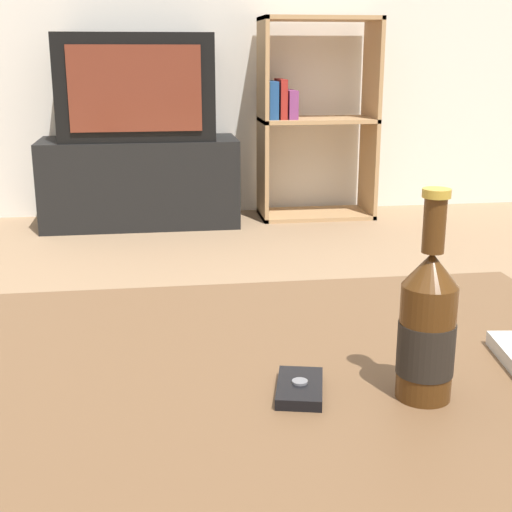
# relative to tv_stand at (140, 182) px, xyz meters

# --- Properties ---
(coffee_table) EXTENTS (1.08, 0.83, 0.43)m
(coffee_table) POSITION_rel_tv_stand_xyz_m (0.18, -2.75, 0.16)
(coffee_table) COLOR brown
(coffee_table) RESTS_ON ground_plane
(tv_stand) EXTENTS (0.96, 0.39, 0.43)m
(tv_stand) POSITION_rel_tv_stand_xyz_m (0.00, 0.00, 0.00)
(tv_stand) COLOR black
(tv_stand) RESTS_ON ground_plane
(television) EXTENTS (0.74, 0.37, 0.50)m
(television) POSITION_rel_tv_stand_xyz_m (-0.00, -0.00, 0.46)
(television) COLOR black
(television) RESTS_ON tv_stand
(bookshelf) EXTENTS (0.59, 0.30, 1.01)m
(bookshelf) POSITION_rel_tv_stand_xyz_m (0.88, 0.06, 0.31)
(bookshelf) COLOR tan
(bookshelf) RESTS_ON ground_plane
(beer_bottle) EXTENTS (0.07, 0.07, 0.26)m
(beer_bottle) POSITION_rel_tv_stand_xyz_m (0.39, -2.81, 0.31)
(beer_bottle) COLOR #47280F
(beer_bottle) RESTS_ON coffee_table
(cell_phone) EXTENTS (0.08, 0.11, 0.02)m
(cell_phone) POSITION_rel_tv_stand_xyz_m (0.24, -2.78, 0.22)
(cell_phone) COLOR black
(cell_phone) RESTS_ON coffee_table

